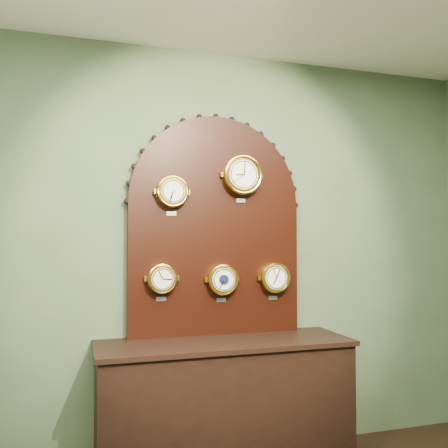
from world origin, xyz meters
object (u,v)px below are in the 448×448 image
object	(u,v)px
arabic_clock	(242,175)
barometer	(223,279)
roman_clock	(172,192)
tide_clock	(275,278)
shop_counter	(225,408)
display_board	(216,218)
hygrometer	(162,279)

from	to	relation	value
arabic_clock	barometer	world-z (taller)	arabic_clock
roman_clock	tide_clock	bearing A→B (deg)	-0.00
roman_clock	tide_clock	size ratio (longest dim) A/B	0.99
barometer	shop_counter	bearing A→B (deg)	-101.16
display_board	hygrometer	world-z (taller)	display_board
arabic_clock	tide_clock	distance (m)	0.75
arabic_clock	hygrometer	world-z (taller)	arabic_clock
shop_counter	tide_clock	distance (m)	0.92
arabic_clock	roman_clock	bearing A→B (deg)	179.81
roman_clock	hygrometer	bearing A→B (deg)	179.69
roman_clock	arabic_clock	world-z (taller)	arabic_clock
hygrometer	shop_counter	bearing A→B (deg)	-21.97
barometer	tide_clock	world-z (taller)	tide_clock
shop_counter	hygrometer	size ratio (longest dim) A/B	6.42
shop_counter	display_board	distance (m)	1.25
shop_counter	roman_clock	world-z (taller)	roman_clock
roman_clock	arabic_clock	bearing A→B (deg)	-0.19
hygrometer	barometer	size ratio (longest dim) A/B	0.95
barometer	display_board	bearing A→B (deg)	114.53
arabic_clock	hygrometer	xyz separation A→B (m)	(-0.56, 0.00, -0.70)
shop_counter	roman_clock	bearing A→B (deg)	154.02
roman_clock	shop_counter	bearing A→B (deg)	-25.98
shop_counter	display_board	bearing A→B (deg)	90.00
tide_clock	shop_counter	bearing A→B (deg)	-159.53
shop_counter	barometer	size ratio (longest dim) A/B	6.08
arabic_clock	hygrometer	bearing A→B (deg)	179.80
hygrometer	roman_clock	bearing A→B (deg)	-0.31
shop_counter	barometer	bearing A→B (deg)	78.84
shop_counter	tide_clock	xyz separation A→B (m)	(0.41, 0.15, 0.81)
tide_clock	barometer	bearing A→B (deg)	-179.98
display_board	arabic_clock	bearing A→B (deg)	-21.38
barometer	roman_clock	bearing A→B (deg)	179.97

